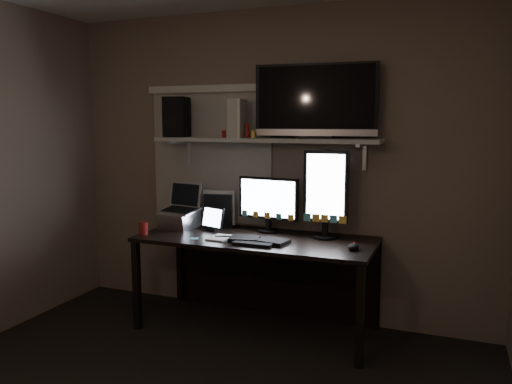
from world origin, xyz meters
The scene contains 18 objects.
back_wall centered at (0.00, 1.80, 1.25)m, with size 3.60×3.60×0.00m, color #715F51.
window_blinds centered at (-0.55, 1.79, 1.30)m, with size 1.10×0.02×1.10m, color #B9B3A6.
desk centered at (0.00, 1.55, 0.55)m, with size 1.80×0.75×0.73m.
wall_shelf centered at (0.00, 1.62, 1.46)m, with size 1.80×0.35×0.03m, color #AEAEA9.
monitor_landscape centered at (0.02, 1.64, 0.95)m, with size 0.51×0.05×0.45m, color black.
monitor_portrait centered at (0.50, 1.60, 1.07)m, with size 0.34×0.06×0.68m, color black.
keyboard centered at (0.07, 1.30, 0.74)m, with size 0.45×0.18×0.03m, color black.
mouse centered at (0.76, 1.33, 0.75)m, with size 0.07×0.12×0.04m, color black.
notepad centered at (-0.23, 1.29, 0.74)m, with size 0.15×0.21×0.01m, color silver.
tablet centered at (-0.40, 1.51, 0.83)m, with size 0.23×0.10×0.20m, color black.
file_sorter centered at (-0.43, 1.68, 0.88)m, with size 0.24×0.11×0.30m, color black.
laptop centered at (-0.72, 1.52, 0.91)m, with size 0.32×0.26×0.36m, color silver.
cup centered at (-0.85, 1.19, 0.78)m, with size 0.07×0.07×0.10m, color maroon.
sticky_notes centered at (-0.30, 1.31, 0.73)m, with size 0.28×0.21×0.00m, color yellow, non-canonical shape.
tv centered at (0.39, 1.67, 1.76)m, with size 0.93×0.17×0.56m, color black.
game_console centered at (-0.21, 1.60, 1.63)m, with size 0.08×0.25×0.30m, color beige.
speaker centered at (-0.78, 1.61, 1.64)m, with size 0.18×0.22×0.33m, color black.
bottles centered at (-0.20, 1.57, 1.55)m, with size 0.20×0.05×0.13m, color #A50F0C, non-canonical shape.
Camera 1 is at (1.36, -2.04, 1.60)m, focal length 35.00 mm.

